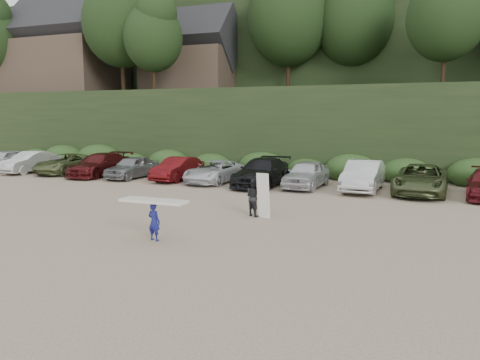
% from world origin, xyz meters
% --- Properties ---
extents(ground, '(120.00, 120.00, 0.00)m').
position_xyz_m(ground, '(0.00, 0.00, 0.00)').
color(ground, tan).
rests_on(ground, ground).
extents(hillside_backdrop, '(90.00, 41.50, 28.00)m').
position_xyz_m(hillside_backdrop, '(-0.26, 35.93, 11.22)').
color(hillside_backdrop, black).
rests_on(hillside_backdrop, ground).
extents(parked_cars, '(39.34, 5.94, 1.64)m').
position_xyz_m(parked_cars, '(-1.64, 10.14, 0.75)').
color(parked_cars, silver).
rests_on(parked_cars, ground).
extents(child_surfer, '(2.27, 0.65, 1.36)m').
position_xyz_m(child_surfer, '(0.39, -2.72, 0.93)').
color(child_surfer, navy).
rests_on(child_surfer, ground).
extents(adult_surfer, '(1.22, 0.88, 1.81)m').
position_xyz_m(adult_surfer, '(2.17, 2.01, 0.78)').
color(adult_surfer, black).
rests_on(adult_surfer, ground).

